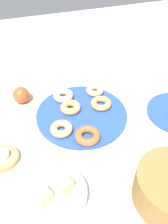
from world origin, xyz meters
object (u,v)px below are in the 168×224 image
object	(u,v)px
donut_plate	(82,114)
tealight	(2,155)
donut_5	(61,129)
melon_chunk_right	(44,196)
donut_2	(63,96)
donut_4	(71,107)
melon_chunk_left	(65,185)
donut_3	(95,90)
fruit_bowl	(55,196)
apple	(21,95)
donut_1	(101,103)
candle_holder	(3,158)
donut_0	(88,136)

from	to	relation	value
donut_plate	tealight	size ratio (longest dim) A/B	7.72
donut_5	melon_chunk_right	world-z (taller)	melon_chunk_right
donut_2	donut_4	distance (m)	0.09
tealight	melon_chunk_left	world-z (taller)	melon_chunk_left
donut_2	donut_3	distance (m)	0.15
donut_plate	fruit_bowl	world-z (taller)	fruit_bowl
donut_3	apple	xyz separation A→B (m)	(0.32, -0.06, 0.01)
melon_chunk_right	donut_5	bearing A→B (deg)	-114.11
donut_1	fruit_bowl	bearing A→B (deg)	50.48
fruit_bowl	melon_chunk_right	distance (m)	0.05
donut_5	donut_2	bearing A→B (deg)	-107.13
apple	donut_4	bearing A→B (deg)	142.38
donut_3	apple	world-z (taller)	apple
candle_holder	apple	size ratio (longest dim) A/B	1.47
donut_2	melon_chunk_left	xyz separation A→B (m)	(0.11, 0.45, 0.03)
candle_holder	melon_chunk_left	xyz separation A→B (m)	(-0.17, 0.20, 0.05)
donut_2	fruit_bowl	bearing A→B (deg)	71.88
donut_4	melon_chunk_right	world-z (taller)	melon_chunk_right
donut_plate	donut_2	world-z (taller)	donut_2
candle_holder	apple	distance (m)	0.32
donut_0	candle_holder	size ratio (longest dim) A/B	0.89
donut_plate	apple	world-z (taller)	apple
tealight	melon_chunk_right	distance (m)	0.24
donut_2	donut_1	bearing A→B (deg)	143.32
donut_0	donut_4	size ratio (longest dim) A/B	1.12
candle_holder	donut_plate	bearing A→B (deg)	-158.46
tealight	apple	xyz separation A→B (m)	(-0.11, -0.30, 0.01)
melon_chunk_right	tealight	bearing A→B (deg)	-64.25
donut_4	donut_5	world-z (taller)	same
donut_0	apple	size ratio (longest dim) A/B	1.30
donut_3	donut_4	size ratio (longest dim) A/B	0.94
donut_4	fruit_bowl	xyz separation A→B (m)	(0.15, 0.36, -0.01)
melon_chunk_left	apple	size ratio (longest dim) A/B	0.49
melon_chunk_left	apple	xyz separation A→B (m)	(0.06, -0.50, -0.02)
melon_chunk_left	apple	bearing A→B (deg)	-82.96
tealight	fruit_bowl	size ratio (longest dim) A/B	0.26
donut_0	fruit_bowl	bearing A→B (deg)	48.31
donut_1	donut_5	size ratio (longest dim) A/B	1.02
donut_0	fruit_bowl	world-z (taller)	same
donut_0	donut_1	world-z (taller)	donut_0
donut_3	tealight	world-z (taller)	donut_3
donut_2	fruit_bowl	size ratio (longest dim) A/B	0.47
donut_3	candle_holder	distance (m)	0.50
donut_3	melon_chunk_right	size ratio (longest dim) A/B	2.23
donut_plate	donut_3	distance (m)	0.15
donut_2	melon_chunk_right	bearing A→B (deg)	68.75
donut_0	apple	world-z (taller)	apple
donut_1	donut_3	xyz separation A→B (m)	(-0.01, -0.10, -0.00)
donut_3	melon_chunk_left	bearing A→B (deg)	59.53
fruit_bowl	tealight	bearing A→B (deg)	-55.67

